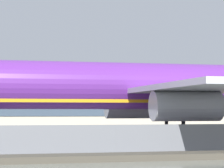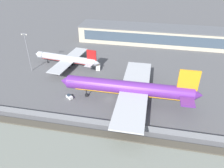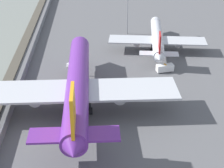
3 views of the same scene
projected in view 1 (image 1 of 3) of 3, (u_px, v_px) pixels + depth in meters
The scene contains 5 objects.
ground_plane at pixel (82, 144), 60.82m from camera, with size 500.00×500.00×0.00m, color #565659.
shoreline_seawall at pixel (129, 157), 40.92m from camera, with size 320.00×3.00×0.50m.
perimeter_fence at pixel (115, 140), 45.34m from camera, with size 280.00×0.10×2.62m.
cargo_jet_purple at pixel (153, 88), 63.56m from camera, with size 57.59×48.95×17.11m.
terminal_building at pixel (99, 104), 133.59m from camera, with size 102.86×18.57×10.90m.
Camera 1 is at (-10.85, -60.22, 3.79)m, focal length 85.00 mm.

